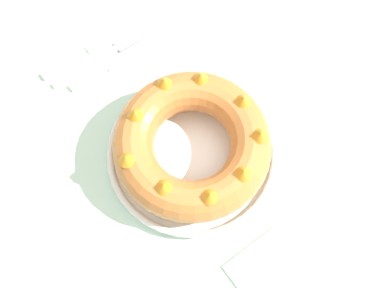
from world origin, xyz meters
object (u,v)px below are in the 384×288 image
(serving_knife, at_px, (84,53))
(cake_knife, at_px, (105,69))
(bundt_cake, at_px, (192,144))
(serving_dish, at_px, (192,153))
(napkin, at_px, (280,287))
(fork, at_px, (105,55))

(serving_knife, xyz_separation_m, cake_knife, (0.05, 0.01, 0.00))
(bundt_cake, relative_size, serving_knife, 1.26)
(serving_dish, distance_m, cake_knife, 0.25)
(serving_dish, height_order, bundt_cake, bundt_cake)
(serving_knife, height_order, napkin, serving_knife)
(bundt_cake, bearing_deg, serving_knife, -170.72)
(serving_dish, xyz_separation_m, napkin, (0.28, -0.02, -0.01))
(serving_dish, relative_size, bundt_cake, 1.13)
(serving_knife, distance_m, napkin, 0.58)
(fork, xyz_separation_m, napkin, (0.55, 0.00, -0.00))
(bundt_cake, distance_m, cake_knife, 0.26)
(cake_knife, xyz_separation_m, napkin, (0.53, 0.02, -0.00))
(cake_knife, bearing_deg, serving_dish, 12.42)
(fork, height_order, napkin, fork)
(bundt_cake, xyz_separation_m, fork, (-0.27, -0.02, -0.06))
(serving_dish, bearing_deg, napkin, -3.69)
(serving_knife, bearing_deg, bundt_cake, 12.90)
(bundt_cake, relative_size, napkin, 1.64)
(bundt_cake, xyz_separation_m, cake_knife, (-0.25, -0.03, -0.06))
(serving_dish, height_order, fork, serving_dish)
(cake_knife, bearing_deg, napkin, 6.32)
(fork, bearing_deg, cake_knife, -32.31)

